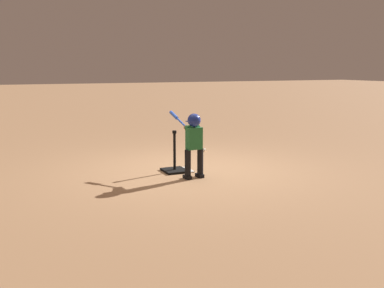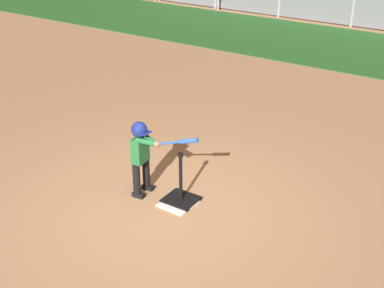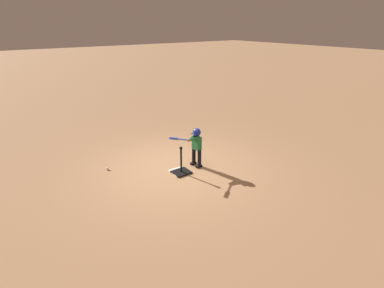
# 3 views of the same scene
# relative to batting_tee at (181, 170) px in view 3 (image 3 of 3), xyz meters

# --- Properties ---
(ground_plane) EXTENTS (90.00, 90.00, 0.00)m
(ground_plane) POSITION_rel_batting_tee_xyz_m (-0.01, -0.34, -0.10)
(ground_plane) COLOR #AD7F56
(home_plate) EXTENTS (0.46, 0.46, 0.02)m
(home_plate) POSITION_rel_batting_tee_xyz_m (0.01, -0.09, -0.09)
(home_plate) COLOR white
(home_plate) RESTS_ON ground_plane
(batting_tee) EXTENTS (0.46, 0.41, 0.75)m
(batting_tee) POSITION_rel_batting_tee_xyz_m (0.00, 0.00, 0.00)
(batting_tee) COLOR black
(batting_tee) RESTS_ON ground_plane
(batter_child) EXTENTS (1.03, 0.35, 1.11)m
(batter_child) POSITION_rel_batting_tee_xyz_m (-0.56, -0.11, 0.60)
(batter_child) COLOR black
(batter_child) RESTS_ON ground_plane
(baseball) EXTENTS (0.07, 0.07, 0.07)m
(baseball) POSITION_rel_batting_tee_xyz_m (1.55, -1.34, -0.06)
(baseball) COLOR white
(baseball) RESTS_ON ground_plane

